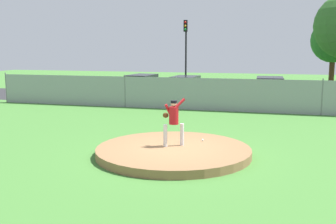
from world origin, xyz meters
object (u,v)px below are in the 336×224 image
pitcher_youth (173,118)px  traffic_cone_orange (103,95)px  parked_car_silver (185,89)px  baseball (203,140)px  parked_car_champagne (269,90)px  parked_car_charcoal (142,87)px  traffic_light_near (186,44)px

pitcher_youth → traffic_cone_orange: (-8.60, 13.14, -0.97)m
parked_car_silver → traffic_cone_orange: bearing=-170.7°
baseball → traffic_cone_orange: (-9.44, 12.17, -0.05)m
parked_car_silver → parked_car_champagne: bearing=6.4°
parked_car_charcoal → parked_car_silver: (3.26, -0.13, -0.03)m
traffic_light_near → baseball: bearing=-75.2°
pitcher_youth → traffic_light_near: bearing=101.6°
parked_car_silver → baseball: bearing=-74.5°
traffic_light_near → pitcher_youth: bearing=-78.4°
pitcher_youth → parked_car_champagne: pitcher_youth is taller
baseball → parked_car_charcoal: bearing=117.5°
baseball → parked_car_charcoal: parked_car_charcoal is taller
pitcher_youth → baseball: 1.58m
parked_car_silver → parked_car_champagne: size_ratio=0.97×
parked_car_charcoal → traffic_cone_orange: (-2.55, -1.09, -0.56)m
traffic_light_near → traffic_cone_orange: bearing=-132.0°
traffic_cone_orange → traffic_light_near: bearing=48.0°
parked_car_charcoal → parked_car_silver: parked_car_charcoal is taller
traffic_light_near → parked_car_champagne: bearing=-29.4°
baseball → traffic_light_near: 18.46m
parked_car_silver → traffic_cone_orange: size_ratio=7.99×
parked_car_charcoal → parked_car_silver: size_ratio=1.08×
parked_car_charcoal → traffic_light_near: 5.72m
parked_car_silver → parked_car_charcoal: bearing=177.7°
pitcher_youth → parked_car_charcoal: size_ratio=0.35×
pitcher_youth → parked_car_silver: 14.38m
parked_car_champagne → baseball: bearing=-98.5°
baseball → traffic_cone_orange: 15.40m
pitcher_youth → parked_car_silver: size_ratio=0.38×
baseball → traffic_light_near: (-4.62, 17.51, 3.58)m
parked_car_champagne → parked_car_charcoal: bearing=-176.8°
parked_car_champagne → traffic_cone_orange: size_ratio=8.22×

